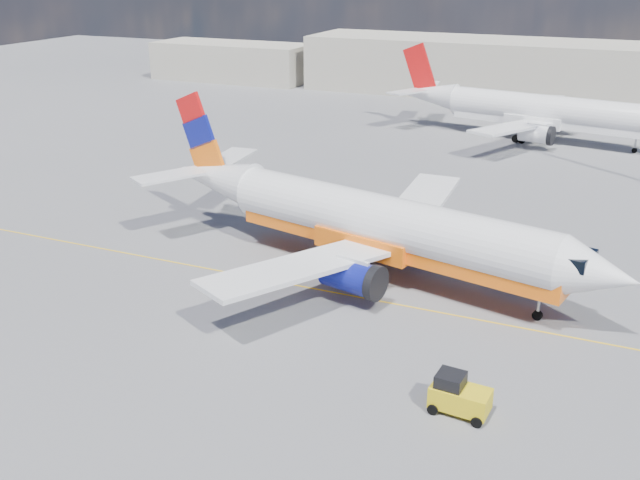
% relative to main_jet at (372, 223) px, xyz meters
% --- Properties ---
extents(ground, '(240.00, 240.00, 0.00)m').
position_rel_main_jet_xyz_m(ground, '(-3.00, -6.82, -3.41)').
color(ground, slate).
rests_on(ground, ground).
extents(taxi_line, '(70.00, 0.15, 0.01)m').
position_rel_main_jet_xyz_m(taxi_line, '(-3.00, -3.82, -3.40)').
color(taxi_line, yellow).
rests_on(taxi_line, ground).
extents(terminal_main, '(70.00, 14.00, 8.00)m').
position_rel_main_jet_xyz_m(terminal_main, '(2.00, 68.18, 0.59)').
color(terminal_main, beige).
rests_on(terminal_main, ground).
extents(terminal_annex, '(26.00, 10.00, 6.00)m').
position_rel_main_jet_xyz_m(terminal_annex, '(-48.00, 65.18, -0.41)').
color(terminal_annex, beige).
rests_on(terminal_annex, ground).
extents(main_jet, '(33.88, 26.02, 10.22)m').
position_rel_main_jet_xyz_m(main_jet, '(0.00, 0.00, 0.00)').
color(main_jet, white).
rests_on(main_jet, ground).
extents(second_jet, '(32.47, 25.25, 9.81)m').
position_rel_main_jet_xyz_m(second_jet, '(4.53, 41.57, -0.14)').
color(second_jet, white).
rests_on(second_jet, ground).
extents(gse_tug, '(2.72, 1.81, 1.86)m').
position_rel_main_jet_xyz_m(gse_tug, '(8.80, -12.99, -2.53)').
color(gse_tug, black).
rests_on(gse_tug, ground).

